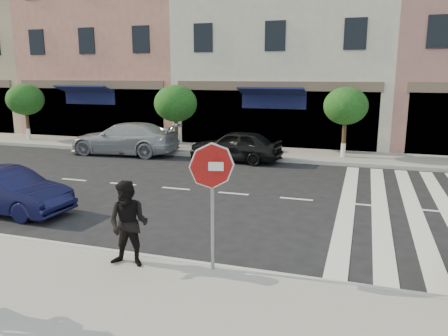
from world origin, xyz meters
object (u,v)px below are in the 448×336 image
at_px(car_near_mid, 7,191).
at_px(car_far_mid, 236,146).
at_px(car_far_left, 125,139).
at_px(stop_sign, 212,178).
at_px(walker, 129,224).

xyz_separation_m(car_near_mid, car_far_mid, (3.89, 8.85, 0.07)).
bearing_deg(car_far_left, stop_sign, 34.25).
bearing_deg(walker, car_near_mid, 150.70).
relative_size(stop_sign, car_far_left, 0.47).
relative_size(walker, car_far_left, 0.32).
bearing_deg(car_far_mid, car_far_left, -85.56).
bearing_deg(car_near_mid, walker, -110.73).
height_order(car_far_left, car_far_mid, car_far_left).
bearing_deg(car_far_left, car_near_mid, 7.07).
xyz_separation_m(car_far_left, car_far_mid, (5.46, 0.00, -0.07)).
height_order(stop_sign, walker, stop_sign).
bearing_deg(walker, car_far_left, 115.54).
bearing_deg(car_far_left, car_far_mid, 86.97).
height_order(stop_sign, car_far_left, stop_sign).
bearing_deg(stop_sign, car_far_left, 113.99).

